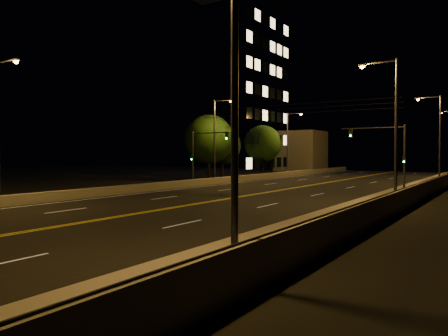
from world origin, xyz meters
The scene contains 21 objects.
road centered at (0.00, 20.00, 0.01)m, with size 18.00×120.00×0.02m, color black.
sidewalk centered at (10.80, 20.00, 0.15)m, with size 3.60×120.00×0.30m, color gray.
curb centered at (8.93, 20.00, 0.07)m, with size 0.14×120.00×0.15m, color gray.
parapet_wall centered at (12.45, 20.00, 0.80)m, with size 0.30×120.00×1.00m, color gray.
jersey_barrier centered at (-9.60, 20.00, 0.37)m, with size 0.45×120.00×0.74m, color gray.
distant_building_left centered at (-16.00, 72.81, 3.85)m, with size 8.00×8.00×7.70m, color slate.
parapet_rail centered at (12.45, 20.00, 1.33)m, with size 0.06×0.06×120.00m, color black.
lane_markings centered at (0.00, 19.93, 0.02)m, with size 17.32×116.00×0.00m.
streetlight_0 centered at (11.53, 3.53, 5.48)m, with size 2.55×0.28×9.52m.
streetlight_1 centered at (11.53, 23.08, 5.48)m, with size 2.55×0.28×9.52m.
streetlight_2 centered at (11.53, 44.18, 5.48)m, with size 2.55×0.28×9.52m.
streetlight_4 centered at (-9.93, 9.59, 5.48)m, with size 2.55×0.28×9.52m.
streetlight_5 centered at (-9.93, 34.68, 5.48)m, with size 2.55×0.28×9.52m.
streetlight_6 centered at (-9.93, 54.09, 5.48)m, with size 2.55×0.28×9.52m.
traffic_signal_right centered at (9.96, 30.06, 3.66)m, with size 5.11×0.31×5.73m.
traffic_signal_left centered at (-8.76, 30.06, 3.66)m, with size 5.11×0.31×5.73m.
overhead_wires centered at (0.00, 29.50, 7.40)m, with size 22.00×0.03×0.83m.
building_tower centered at (-25.11, 53.62, 14.57)m, with size 24.00×15.00×30.28m.
tree_0 centered at (-13.26, 37.92, 5.19)m, with size 6.08×6.08×8.24m.
tree_1 centered at (-15.98, 44.97, 4.54)m, with size 5.32×5.32×7.21m.
tree_2 centered at (-13.96, 53.24, 4.89)m, with size 5.73×5.73×7.77m.
Camera 1 is at (17.85, -6.23, 3.51)m, focal length 35.00 mm.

